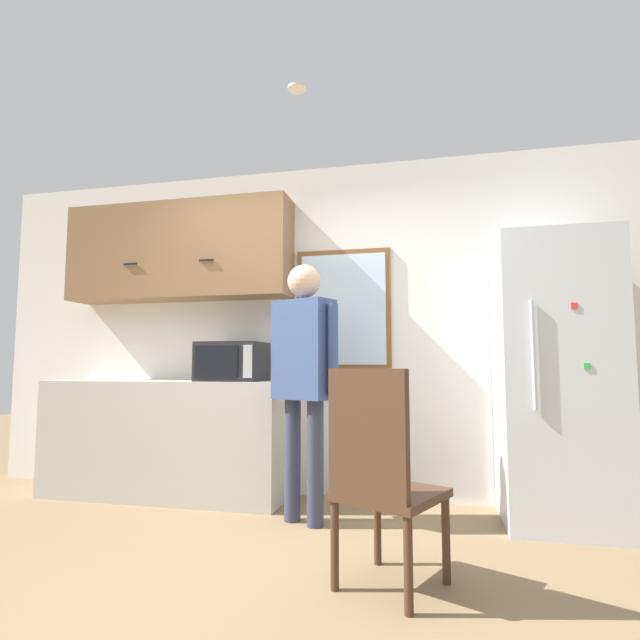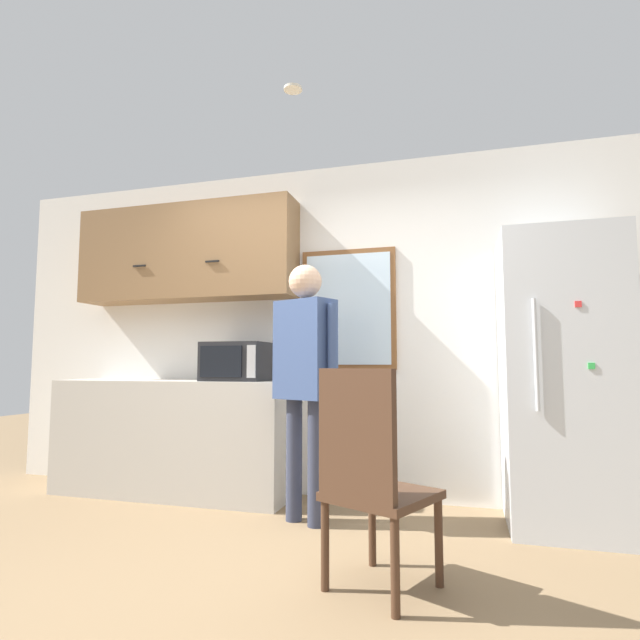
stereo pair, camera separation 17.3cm
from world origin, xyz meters
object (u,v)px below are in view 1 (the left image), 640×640
at_px(refrigerator, 556,378).
at_px(chair, 380,472).
at_px(microwave, 233,362).
at_px(person, 304,363).

relative_size(refrigerator, chair, 1.86).
xyz_separation_m(refrigerator, chair, (-1.05, -1.24, -0.41)).
distance_m(microwave, refrigerator, 2.34).
relative_size(person, chair, 1.69).
bearing_deg(person, refrigerator, 34.84).
height_order(microwave, refrigerator, refrigerator).
bearing_deg(refrigerator, chair, -130.25).
distance_m(microwave, chair, 1.90).
xyz_separation_m(person, refrigerator, (1.65, 0.33, -0.10)).
height_order(microwave, person, person).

